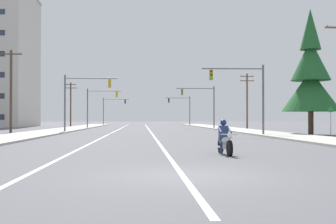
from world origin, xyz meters
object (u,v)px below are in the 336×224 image
object	(u,v)px
traffic_signal_mid_right	(203,100)
traffic_signal_far_right	(183,106)
utility_pole_left_far	(71,103)
street_sign	(331,119)
traffic_signal_near_left	(81,94)
traffic_signal_near_right	(245,88)
utility_pole_right_far	(247,99)
motorcycle_with_rider	(225,141)
traffic_signal_mid_left	(98,102)
utility_pole_left_near	(11,89)
traffic_signal_far_left	(111,107)
conifer_tree_right_verge_near	(311,77)

from	to	relation	value
traffic_signal_mid_right	traffic_signal_far_right	bearing A→B (deg)	90.33
traffic_signal_far_right	utility_pole_left_far	bearing A→B (deg)	-162.26
street_sign	traffic_signal_near_left	bearing A→B (deg)	147.24
traffic_signal_mid_right	traffic_signal_near_right	bearing A→B (deg)	-89.72
traffic_signal_near_right	street_sign	distance (m)	7.54
traffic_signal_near_left	utility_pole_right_far	bearing A→B (deg)	34.67
traffic_signal_near_left	traffic_signal_far_right	distance (m)	46.32
motorcycle_with_rider	traffic_signal_far_right	bearing A→B (deg)	85.80
motorcycle_with_rider	utility_pole_left_far	distance (m)	68.13
traffic_signal_near_right	traffic_signal_near_left	world-z (taller)	same
traffic_signal_near_left	street_sign	size ratio (longest dim) A/B	2.58
traffic_signal_near_left	traffic_signal_far_right	size ratio (longest dim) A/B	1.00
traffic_signal_mid_right	utility_pole_right_far	size ratio (longest dim) A/B	0.77
traffic_signal_mid_left	utility_pole_left_near	distance (m)	23.59
traffic_signal_far_left	utility_pole_right_far	xyz separation A→B (m)	(22.27, -35.22, 0.22)
street_sign	conifer_tree_right_verge_near	bearing A→B (deg)	83.91
traffic_signal_far_right	utility_pole_right_far	distance (m)	29.24
motorcycle_with_rider	conifer_tree_right_verge_near	world-z (taller)	conifer_tree_right_verge_near
traffic_signal_near_right	utility_pole_right_far	xyz separation A→B (m)	(6.46, 25.16, 0.24)
traffic_signal_near_left	utility_pole_right_far	world-z (taller)	utility_pole_right_far
traffic_signal_far_left	traffic_signal_near_right	bearing A→B (deg)	-75.32
traffic_signal_near_right	street_sign	xyz separation A→B (m)	(5.87, -3.93, -2.64)
motorcycle_with_rider	traffic_signal_near_left	distance (m)	31.14
utility_pole_left_near	traffic_signal_far_left	bearing A→B (deg)	82.46
traffic_signal_near_left	utility_pole_left_near	size ratio (longest dim) A/B	0.72
traffic_signal_mid_left	utility_pole_left_near	size ratio (longest dim) A/B	0.72
motorcycle_with_rider	utility_pole_left_far	size ratio (longest dim) A/B	0.26
traffic_signal_mid_right	traffic_signal_mid_left	distance (m)	17.12
traffic_signal_far_left	utility_pole_right_far	size ratio (longest dim) A/B	0.77
utility_pole_left_far	traffic_signal_mid_right	bearing A→B (deg)	-44.07
utility_pole_left_near	traffic_signal_mid_left	bearing A→B (deg)	73.42
traffic_signal_far_left	conifer_tree_right_verge_near	bearing A→B (deg)	-69.30
traffic_signal_far_right	traffic_signal_far_left	size ratio (longest dim) A/B	1.00
traffic_signal_mid_right	conifer_tree_right_verge_near	xyz separation A→B (m)	(6.57, -23.30, 1.18)
motorcycle_with_rider	traffic_signal_near_left	world-z (taller)	traffic_signal_near_left
traffic_signal_near_right	utility_pole_left_near	distance (m)	24.29
traffic_signal_far_left	conifer_tree_right_verge_near	world-z (taller)	conifer_tree_right_verge_near
traffic_signal_far_right	utility_pole_left_far	distance (m)	23.38
traffic_signal_far_right	traffic_signal_far_left	world-z (taller)	same
traffic_signal_near_left	traffic_signal_mid_right	distance (m)	21.48
utility_pole_right_far	traffic_signal_near_left	bearing A→B (deg)	-145.33
traffic_signal_near_right	traffic_signal_far_right	distance (m)	53.61
utility_pole_left_near	utility_pole_left_far	world-z (taller)	utility_pole_left_near
conifer_tree_right_verge_near	utility_pole_left_far	bearing A→B (deg)	122.79
motorcycle_with_rider	traffic_signal_near_left	bearing A→B (deg)	108.79
traffic_signal_far_left	traffic_signal_mid_left	bearing A→B (deg)	-90.20
street_sign	utility_pole_left_near	bearing A→B (deg)	156.00
traffic_signal_near_right	traffic_signal_far_right	bearing A→B (deg)	90.31
traffic_signal_mid_left	traffic_signal_far_left	distance (m)	29.00
traffic_signal_near_left	utility_pole_right_far	xyz separation A→B (m)	(22.07, 15.27, 0.23)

